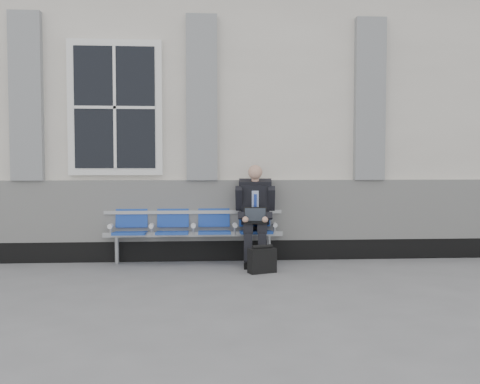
{
  "coord_description": "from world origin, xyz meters",
  "views": [
    {
      "loc": [
        1.62,
        -6.43,
        1.44
      ],
      "look_at": [
        2.12,
        0.9,
        1.05
      ],
      "focal_mm": 40.0,
      "sensor_mm": 36.0,
      "label": 1
    }
  ],
  "objects": [
    {
      "name": "briefcase",
      "position": [
        2.39,
        0.52,
        0.17
      ],
      "size": [
        0.39,
        0.27,
        0.37
      ],
      "color": "black",
      "rests_on": "ground"
    },
    {
      "name": "businessman",
      "position": [
        2.36,
        1.19,
        0.77
      ],
      "size": [
        0.59,
        0.79,
        1.42
      ],
      "color": "black",
      "rests_on": "ground"
    },
    {
      "name": "ground",
      "position": [
        0.0,
        0.0,
        0.0
      ],
      "size": [
        70.0,
        70.0,
        0.0
      ],
      "primitive_type": "plane",
      "color": "slate",
      "rests_on": "ground"
    },
    {
      "name": "station_building",
      "position": [
        -0.02,
        3.47,
        2.22
      ],
      "size": [
        14.4,
        4.4,
        4.49
      ],
      "color": "silver",
      "rests_on": "ground"
    },
    {
      "name": "bench",
      "position": [
        1.47,
        1.32,
        0.55
      ],
      "size": [
        2.6,
        0.47,
        0.91
      ],
      "color": "#9EA0A3",
      "rests_on": "ground"
    }
  ]
}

